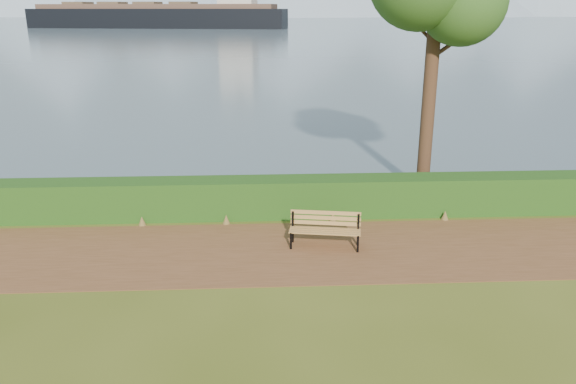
{
  "coord_description": "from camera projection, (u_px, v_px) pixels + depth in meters",
  "views": [
    {
      "loc": [
        -0.23,
        -11.22,
        5.19
      ],
      "look_at": [
        0.42,
        1.2,
        1.1
      ],
      "focal_mm": 35.0,
      "sensor_mm": 36.0,
      "label": 1
    }
  ],
  "objects": [
    {
      "name": "bench",
      "position": [
        325.0,
        227.0,
        12.71
      ],
      "size": [
        1.66,
        0.73,
        0.8
      ],
      "rotation": [
        0.0,
        0.0,
        -0.17
      ],
      "color": "black",
      "rests_on": "ground"
    },
    {
      "name": "cargo_ship",
      "position": [
        166.0,
        16.0,
        150.5
      ],
      "size": [
        70.47,
        24.31,
        21.15
      ],
      "rotation": [
        0.0,
        0.0,
        -0.2
      ],
      "color": "black",
      "rests_on": "ground"
    },
    {
      "name": "path",
      "position": [
        272.0,
        251.0,
        12.56
      ],
      "size": [
        40.0,
        3.4,
        0.01
      ],
      "primitive_type": "cube",
      "color": "brown",
      "rests_on": "ground"
    },
    {
      "name": "ground",
      "position": [
        272.0,
        257.0,
        12.27
      ],
      "size": [
        140.0,
        140.0,
        0.0
      ],
      "primitive_type": "plane",
      "color": "#485418",
      "rests_on": "ground"
    },
    {
      "name": "water",
      "position": [
        258.0,
        20.0,
        258.94
      ],
      "size": [
        700.0,
        510.0,
        0.0
      ],
      "primitive_type": "cube",
      "color": "#475D72",
      "rests_on": "ground"
    },
    {
      "name": "hedge",
      "position": [
        269.0,
        197.0,
        14.58
      ],
      "size": [
        32.0,
        0.85,
        1.0
      ],
      "primitive_type": "cube",
      "color": "#134112",
      "rests_on": "ground"
    }
  ]
}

